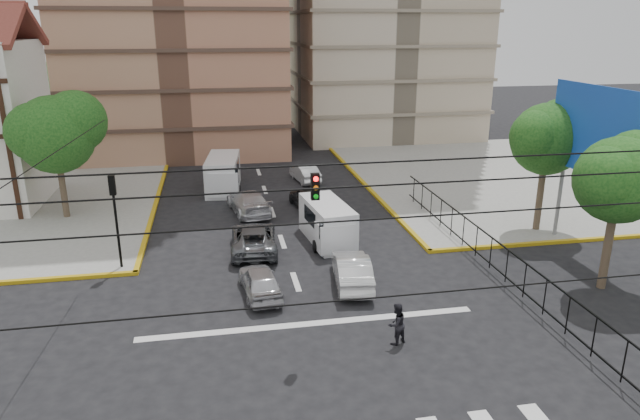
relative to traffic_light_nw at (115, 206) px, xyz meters
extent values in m
plane|color=black|center=(7.80, -7.80, -3.11)|extent=(160.00, 160.00, 0.00)
cube|color=gray|center=(27.80, 12.20, -3.04)|extent=(26.00, 26.00, 0.15)
cube|color=silver|center=(7.80, -6.60, -3.11)|extent=(13.00, 0.40, 0.01)
cylinder|color=slate|center=(22.30, -3.80, -0.96)|extent=(0.20, 0.20, 4.00)
cylinder|color=slate|center=(22.30, 0.20, -0.96)|extent=(0.20, 0.20, 4.00)
cube|color=silver|center=(22.30, -1.80, 3.04)|extent=(0.25, 6.00, 4.00)
cube|color=blue|center=(22.10, -1.80, 3.04)|extent=(0.08, 6.20, 4.20)
cylinder|color=#473828|center=(20.80, -5.80, -1.01)|extent=(0.36, 0.36, 4.20)
sphere|color=#124214|center=(20.80, -5.80, 1.73)|extent=(3.60, 3.60, 3.60)
sphere|color=#124214|center=(21.70, -5.50, 2.27)|extent=(2.88, 2.88, 2.88)
sphere|color=#124214|center=(20.08, -6.10, 1.91)|extent=(2.70, 2.70, 2.70)
cylinder|color=#473828|center=(21.80, 1.20, -0.87)|extent=(0.36, 0.36, 4.48)
sphere|color=#124214|center=(21.80, 1.20, 2.05)|extent=(3.80, 3.80, 3.80)
sphere|color=#124214|center=(22.75, 1.50, 2.62)|extent=(3.04, 3.04, 3.04)
sphere|color=#124214|center=(21.04, 0.90, 2.24)|extent=(2.85, 2.85, 2.85)
cylinder|color=#473828|center=(-4.20, 8.20, -1.01)|extent=(0.36, 0.36, 4.20)
sphere|color=#124214|center=(-4.20, 8.20, 1.89)|extent=(4.40, 4.40, 4.40)
sphere|color=#124214|center=(-3.10, 8.50, 2.55)|extent=(3.52, 3.52, 3.52)
sphere|color=#124214|center=(-5.08, 7.90, 2.11)|extent=(3.30, 3.30, 3.30)
cylinder|color=black|center=(0.00, 0.00, -1.21)|extent=(0.12, 0.12, 3.50)
cube|color=black|center=(0.00, 0.00, 0.99)|extent=(0.28, 0.22, 0.90)
sphere|color=#FF0C0C|center=(0.00, 0.00, 1.29)|extent=(0.17, 0.17, 0.17)
cube|color=black|center=(7.80, -7.80, 2.69)|extent=(0.28, 0.22, 0.90)
cylinder|color=black|center=(7.80, -16.80, 3.14)|extent=(18.00, 0.03, 0.03)
cube|color=silver|center=(10.16, 1.89, -2.07)|extent=(2.35, 4.72, 2.09)
cube|color=silver|center=(10.16, 0.08, -2.21)|extent=(1.84, 1.29, 1.45)
cube|color=black|center=(10.16, -0.24, -1.71)|extent=(1.68, 0.30, 0.82)
cylinder|color=black|center=(9.29, 0.44, -2.79)|extent=(0.25, 0.63, 0.63)
cylinder|color=black|center=(11.02, 0.44, -2.79)|extent=(0.25, 0.63, 0.63)
cylinder|color=black|center=(9.29, 3.35, -2.79)|extent=(0.25, 0.63, 0.63)
cylinder|color=black|center=(11.02, 3.35, -2.79)|extent=(0.25, 0.63, 0.63)
cube|color=silver|center=(5.04, 12.73, -1.95)|extent=(2.57, 5.24, 2.32)
cube|color=silver|center=(5.04, 10.72, -2.10)|extent=(2.04, 1.42, 1.61)
cube|color=black|center=(5.04, 10.36, -1.55)|extent=(1.87, 0.31, 0.91)
cylinder|color=black|center=(4.08, 11.12, -2.76)|extent=(0.25, 0.71, 0.71)
cylinder|color=black|center=(5.99, 11.12, -2.76)|extent=(0.25, 0.71, 0.71)
cylinder|color=black|center=(4.08, 14.35, -2.76)|extent=(0.25, 0.71, 0.71)
cylinder|color=black|center=(5.99, 14.35, -2.76)|extent=(0.25, 0.71, 0.71)
imported|color=#AFAFB3|center=(6.15, -3.76, -2.49)|extent=(1.81, 3.78, 1.25)
imported|color=silver|center=(10.19, -3.50, -2.42)|extent=(1.94, 4.34, 1.38)
imported|color=#585B5F|center=(6.26, 1.23, -2.44)|extent=(2.51, 4.94, 1.34)
imported|color=silver|center=(6.41, 7.29, -2.41)|extent=(2.76, 5.11, 1.41)
imported|color=black|center=(10.05, 7.55, -2.44)|extent=(2.08, 4.13, 1.35)
imported|color=white|center=(10.91, 13.89, -2.50)|extent=(1.89, 3.90, 1.23)
imported|color=black|center=(10.60, -8.53, -2.33)|extent=(0.94, 0.87, 1.56)
camera|label=1|loc=(4.62, -25.71, 7.84)|focal=32.00mm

